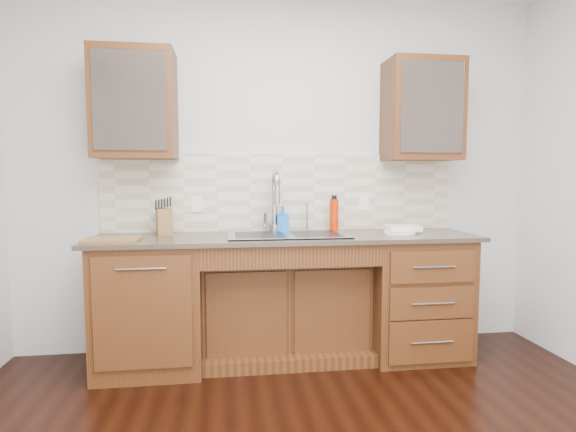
{
  "coord_description": "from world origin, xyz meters",
  "views": [
    {
      "loc": [
        -0.42,
        -1.71,
        1.32
      ],
      "look_at": [
        0.0,
        1.4,
        1.05
      ],
      "focal_mm": 28.0,
      "sensor_mm": 36.0,
      "label": 1
    }
  ],
  "objects": [
    {
      "name": "wall_back",
      "position": [
        0.0,
        1.8,
        1.35
      ],
      "size": [
        4.0,
        0.1,
        2.7
      ],
      "primitive_type": "cube",
      "color": "silver",
      "rests_on": "ground"
    },
    {
      "name": "base_cabinet_left",
      "position": [
        -0.95,
        1.44,
        0.44
      ],
      "size": [
        0.7,
        0.62,
        0.88
      ],
      "primitive_type": "cube",
      "color": "#593014",
      "rests_on": "ground"
    },
    {
      "name": "base_cabinet_center",
      "position": [
        0.0,
        1.53,
        0.35
      ],
      "size": [
        1.2,
        0.44,
        0.7
      ],
      "primitive_type": "cube",
      "color": "#593014",
      "rests_on": "ground"
    },
    {
      "name": "base_cabinet_right",
      "position": [
        0.95,
        1.44,
        0.44
      ],
      "size": [
        0.7,
        0.62,
        0.88
      ],
      "primitive_type": "cube",
      "color": "#593014",
      "rests_on": "ground"
    },
    {
      "name": "countertop",
      "position": [
        0.0,
        1.43,
        0.9
      ],
      "size": [
        2.7,
        0.65,
        0.03
      ],
      "primitive_type": "cube",
      "color": "#84705B",
      "rests_on": "base_cabinet_left"
    },
    {
      "name": "backsplash",
      "position": [
        0.0,
        1.74,
        1.21
      ],
      "size": [
        2.7,
        0.02,
        0.59
      ],
      "primitive_type": "cube",
      "color": "beige",
      "rests_on": "wall_back"
    },
    {
      "name": "sink",
      "position": [
        0.0,
        1.41,
        0.83
      ],
      "size": [
        0.84,
        0.46,
        0.19
      ],
      "primitive_type": "cube",
      "color": "#9E9EA5",
      "rests_on": "countertop"
    },
    {
      "name": "faucet",
      "position": [
        -0.07,
        1.64,
        1.11
      ],
      "size": [
        0.04,
        0.04,
        0.4
      ],
      "primitive_type": "cylinder",
      "color": "#999993",
      "rests_on": "countertop"
    },
    {
      "name": "filter_tap",
      "position": [
        0.18,
        1.65,
        1.03
      ],
      "size": [
        0.02,
        0.02,
        0.24
      ],
      "primitive_type": "cylinder",
      "color": "#999993",
      "rests_on": "countertop"
    },
    {
      "name": "upper_cabinet_left",
      "position": [
        -1.05,
        1.58,
        1.83
      ],
      "size": [
        0.55,
        0.34,
        0.75
      ],
      "primitive_type": "cube",
      "color": "#593014",
      "rests_on": "wall_back"
    },
    {
      "name": "upper_cabinet_right",
      "position": [
        1.05,
        1.58,
        1.83
      ],
      "size": [
        0.55,
        0.34,
        0.75
      ],
      "primitive_type": "cube",
      "color": "#593014",
      "rests_on": "wall_back"
    },
    {
      "name": "outlet_left",
      "position": [
        -0.65,
        1.73,
        1.12
      ],
      "size": [
        0.08,
        0.01,
        0.12
      ],
      "primitive_type": "cube",
      "color": "white",
      "rests_on": "backsplash"
    },
    {
      "name": "outlet_right",
      "position": [
        0.65,
        1.73,
        1.12
      ],
      "size": [
        0.08,
        0.01,
        0.12
      ],
      "primitive_type": "cube",
      "color": "white",
      "rests_on": "backsplash"
    },
    {
      "name": "soap_bottle",
      "position": [
        -0.01,
        1.62,
        1.01
      ],
      "size": [
        0.1,
        0.1,
        0.19
      ],
      "primitive_type": "imported",
      "rotation": [
        0.0,
        0.0,
        -0.1
      ],
      "color": "blue",
      "rests_on": "countertop"
    },
    {
      "name": "water_bottle",
      "position": [
        0.38,
        1.61,
        1.03
      ],
      "size": [
        0.07,
        0.07,
        0.24
      ],
      "primitive_type": "cylinder",
      "rotation": [
        0.0,
        0.0,
        0.1
      ],
      "color": "#C52100",
      "rests_on": "countertop"
    },
    {
      "name": "plate",
      "position": [
        0.83,
        1.42,
        0.92
      ],
      "size": [
        0.29,
        0.29,
        0.01
      ],
      "primitive_type": "cylinder",
      "rotation": [
        0.0,
        0.0,
        0.32
      ],
      "color": "white",
      "rests_on": "countertop"
    },
    {
      "name": "dish_towel",
      "position": [
        0.87,
        1.46,
        0.94
      ],
      "size": [
        0.25,
        0.18,
        0.04
      ],
      "primitive_type": "cube",
      "rotation": [
        0.0,
        0.0,
        0.02
      ],
      "color": "white",
      "rests_on": "plate"
    },
    {
      "name": "knife_block",
      "position": [
        -0.87,
        1.6,
        1.0
      ],
      "size": [
        0.14,
        0.19,
        0.19
      ],
      "primitive_type": "cube",
      "rotation": [
        0.0,
        0.0,
        0.23
      ],
      "color": "#A87234",
      "rests_on": "countertop"
    },
    {
      "name": "cutting_board",
      "position": [
        -1.16,
        1.31,
        0.92
      ],
      "size": [
        0.35,
        0.24,
        0.02
      ],
      "primitive_type": "cube",
      "rotation": [
        0.0,
        0.0,
        -0.0
      ],
      "color": "brown",
      "rests_on": "countertop"
    },
    {
      "name": "cup_left_a",
      "position": [
        -1.14,
        1.58,
        1.78
      ],
      "size": [
        0.14,
        0.14,
        0.1
      ],
      "primitive_type": "imported",
      "rotation": [
        0.0,
        0.0,
        -0.07
      ],
      "color": "silver",
      "rests_on": "upper_cabinet_left"
    },
    {
      "name": "cup_left_b",
      "position": [
        -0.99,
        1.58,
        1.77
      ],
      "size": [
        0.13,
        0.13,
        0.1
      ],
      "primitive_type": "imported",
      "rotation": [
        0.0,
        0.0,
        -0.25
      ],
      "color": "white",
      "rests_on": "upper_cabinet_left"
    },
    {
      "name": "cup_right_a",
      "position": [
        0.99,
        1.58,
        1.78
      ],
      "size": [
        0.15,
        0.15,
        0.1
      ],
      "primitive_type": "imported",
      "rotation": [
        0.0,
        0.0,
        -0.13
      ],
      "color": "white",
      "rests_on": "upper_cabinet_right"
    },
    {
      "name": "cup_right_b",
      "position": [
        1.19,
        1.58,
        1.77
      ],
      "size": [
        0.11,
        0.11,
        0.09
      ],
      "primitive_type": "imported",
      "rotation": [
        0.0,
        0.0,
        -0.14
      ],
      "color": "silver",
      "rests_on": "upper_cabinet_right"
    }
  ]
}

